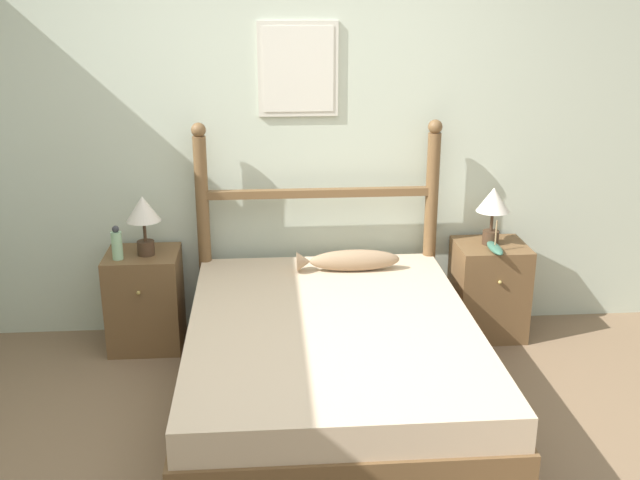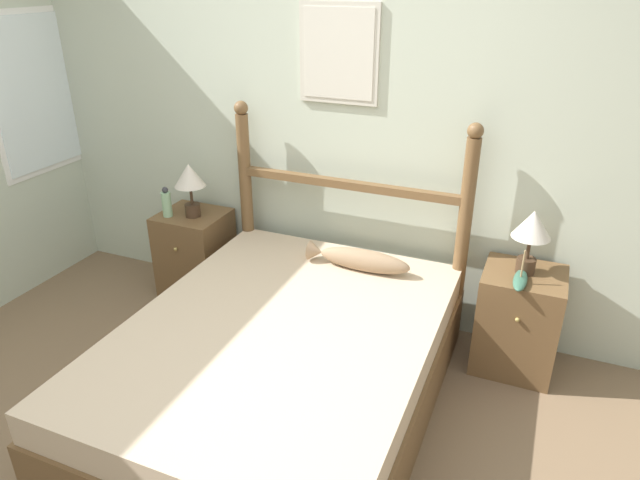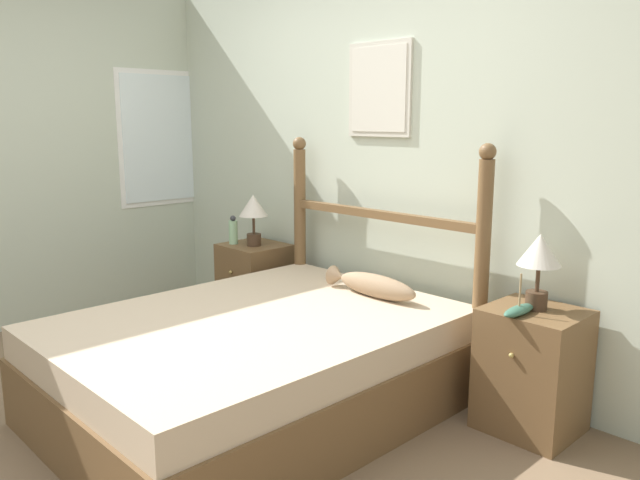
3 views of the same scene
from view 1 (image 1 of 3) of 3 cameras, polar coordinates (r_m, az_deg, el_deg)
The scene contains 11 objects.
ground_plane at distance 3.64m, azimuth -0.84°, elevation -17.74°, with size 16.00×16.00×0.00m, color #7A6047.
wall_back at distance 4.74m, azimuth -2.23°, elevation 7.91°, with size 6.40×0.08×2.55m.
bed at distance 4.03m, azimuth 0.91°, elevation -9.56°, with size 1.52×2.02×0.52m.
headboard at distance 4.73m, azimuth -0.13°, elevation 1.33°, with size 1.53×0.09×1.40m.
nightstand_left at distance 4.83m, azimuth -13.17°, elevation -4.44°, with size 0.44×0.43×0.62m.
nightstand_right at distance 4.98m, azimuth 12.70°, elevation -3.68°, with size 0.44×0.43×0.62m.
table_lamp_left at distance 4.61m, azimuth -13.32°, elevation 1.97°, with size 0.21×0.21×0.37m.
table_lamp_right at distance 4.80m, azimuth 13.05°, elevation 2.66°, with size 0.21×0.21×0.37m.
bottle at distance 4.62m, azimuth -15.22°, elevation -0.30°, with size 0.06×0.06×0.21m.
model_boat at distance 4.74m, azimuth 13.18°, elevation -0.58°, with size 0.07×0.25×0.20m.
fish_pillow at distance 4.56m, azimuth 2.19°, elevation -1.57°, with size 0.63×0.12×0.13m.
Camera 1 is at (-0.17, -2.93, 2.16)m, focal length 42.00 mm.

